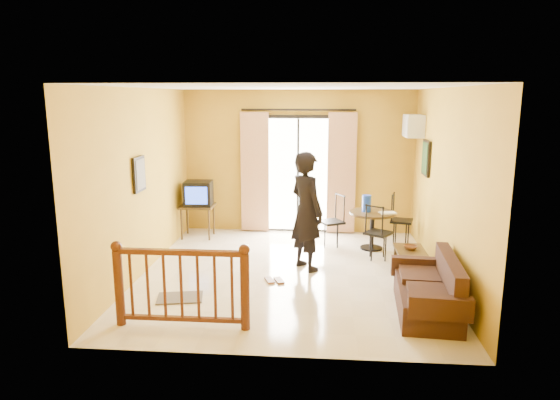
# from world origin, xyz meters

# --- Properties ---
(ground) EXTENTS (5.00, 5.00, 0.00)m
(ground) POSITION_xyz_m (0.00, 0.00, 0.00)
(ground) COLOR beige
(ground) RESTS_ON ground
(room_shell) EXTENTS (5.00, 5.00, 5.00)m
(room_shell) POSITION_xyz_m (0.00, 0.00, 1.70)
(room_shell) COLOR white
(room_shell) RESTS_ON ground
(balcony_door) EXTENTS (2.25, 0.14, 2.46)m
(balcony_door) POSITION_xyz_m (0.00, 2.43, 1.19)
(balcony_door) COLOR black
(balcony_door) RESTS_ON ground
(tv_table) EXTENTS (0.63, 0.53, 0.63)m
(tv_table) POSITION_xyz_m (-1.90, 1.89, 0.55)
(tv_table) COLOR black
(tv_table) RESTS_ON ground
(television) EXTENTS (0.54, 0.50, 0.46)m
(television) POSITION_xyz_m (-1.87, 1.89, 0.86)
(television) COLOR black
(television) RESTS_ON tv_table
(picture_left) EXTENTS (0.05, 0.42, 0.52)m
(picture_left) POSITION_xyz_m (-2.22, -0.20, 1.55)
(picture_left) COLOR black
(picture_left) RESTS_ON room_shell
(dining_table) EXTENTS (0.81, 0.81, 0.68)m
(dining_table) POSITION_xyz_m (1.37, 1.40, 0.53)
(dining_table) COLOR black
(dining_table) RESTS_ON ground
(water_jug) EXTENTS (0.16, 0.16, 0.30)m
(water_jug) POSITION_xyz_m (1.26, 1.41, 0.82)
(water_jug) COLOR blue
(water_jug) RESTS_ON dining_table
(serving_tray) EXTENTS (0.31, 0.24, 0.02)m
(serving_tray) POSITION_xyz_m (1.62, 1.30, 0.69)
(serving_tray) COLOR silver
(serving_tray) RESTS_ON dining_table
(dining_chairs) EXTENTS (1.79, 1.39, 0.95)m
(dining_chairs) POSITION_xyz_m (1.33, 1.34, 0.00)
(dining_chairs) COLOR black
(dining_chairs) RESTS_ON ground
(air_conditioner) EXTENTS (0.31, 0.60, 0.40)m
(air_conditioner) POSITION_xyz_m (2.09, 1.95, 2.15)
(air_conditioner) COLOR silver
(air_conditioner) RESTS_ON room_shell
(botanical_print) EXTENTS (0.05, 0.50, 0.60)m
(botanical_print) POSITION_xyz_m (2.22, 1.30, 1.65)
(botanical_print) COLOR black
(botanical_print) RESTS_ON room_shell
(coffee_table) EXTENTS (0.44, 0.79, 0.35)m
(coffee_table) POSITION_xyz_m (1.85, 0.21, 0.23)
(coffee_table) COLOR black
(coffee_table) RESTS_ON ground
(bowl) EXTENTS (0.22, 0.22, 0.06)m
(bowl) POSITION_xyz_m (1.85, 0.26, 0.39)
(bowl) COLOR #54311D
(bowl) RESTS_ON coffee_table
(sofa) EXTENTS (0.80, 1.57, 0.73)m
(sofa) POSITION_xyz_m (1.85, -1.27, 0.27)
(sofa) COLOR black
(sofa) RESTS_ON ground
(standing_person) EXTENTS (0.77, 0.81, 1.86)m
(standing_person) POSITION_xyz_m (0.24, 0.26, 0.93)
(standing_person) COLOR black
(standing_person) RESTS_ON ground
(stair_balustrade) EXTENTS (1.63, 0.13, 1.04)m
(stair_balustrade) POSITION_xyz_m (-1.15, -1.90, 0.56)
(stair_balustrade) COLOR #471E0F
(stair_balustrade) RESTS_ON ground
(doormat) EXTENTS (0.67, 0.51, 0.02)m
(doormat) POSITION_xyz_m (-1.42, -1.08, 0.01)
(doormat) COLOR #585046
(doormat) RESTS_ON ground
(sandals) EXTENTS (0.32, 0.27, 0.03)m
(sandals) POSITION_xyz_m (-0.21, -0.35, 0.01)
(sandals) COLOR #54311D
(sandals) RESTS_ON ground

